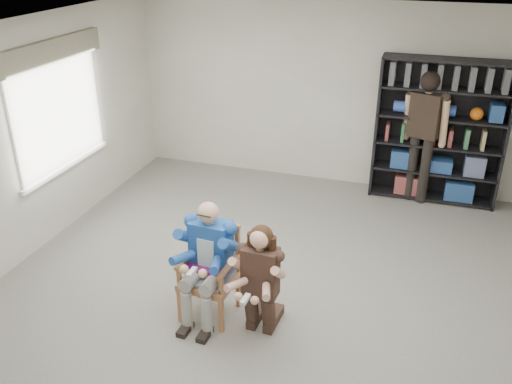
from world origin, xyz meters
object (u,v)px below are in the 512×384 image
(seated_man, at_px, (208,261))
(bookshelf, at_px, (439,132))
(kneeling_woman, at_px, (259,283))
(armchair, at_px, (209,274))
(standing_man, at_px, (422,139))

(seated_man, height_order, bookshelf, bookshelf)
(kneeling_woman, bearing_deg, armchair, 171.56)
(kneeling_woman, distance_m, standing_man, 3.82)
(kneeling_woman, bearing_deg, seated_man, 171.56)
(armchair, relative_size, seated_man, 0.77)
(armchair, height_order, kneeling_woman, kneeling_woman)
(standing_man, bearing_deg, bookshelf, 49.75)
(seated_man, relative_size, standing_man, 0.67)
(standing_man, bearing_deg, seated_man, -100.15)
(kneeling_woman, bearing_deg, standing_man, 72.88)
(armchair, distance_m, seated_man, 0.15)
(seated_man, relative_size, bookshelf, 0.62)
(kneeling_woman, relative_size, bookshelf, 0.57)
(bookshelf, bearing_deg, seated_man, -120.69)
(kneeling_woman, xyz_separation_m, standing_man, (1.32, 3.56, 0.37))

